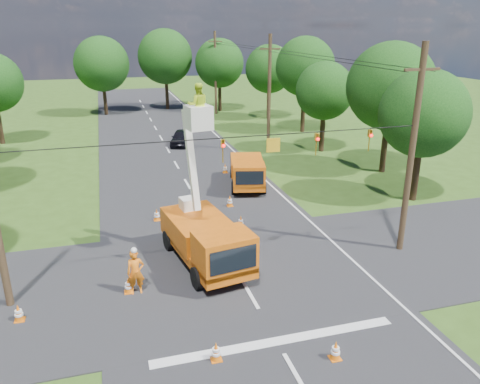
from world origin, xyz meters
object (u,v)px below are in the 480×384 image
object	(u,v)px
traffic_cone_1	(336,350)
tree_right_d	(305,67)
traffic_cone_7	(225,168)
tree_far_c	(219,63)
traffic_cone_2	(241,222)
tree_far_b	(165,57)
traffic_cone_5	(19,313)
pole_right_near	(412,151)
traffic_cone_3	(230,201)
pole_right_mid	(269,94)
tree_right_b	(391,87)
traffic_cone_0	(216,352)
traffic_cone_4	(128,285)
traffic_cone_8	(157,215)
tree_right_a	(424,114)
second_truck	(247,171)
tree_right_e	(269,69)
tree_far_a	(102,64)
tree_right_c	(325,91)
distant_car	(181,138)
pole_right_far	(215,73)
ground_worker	(136,272)
bucket_truck	(206,230)

from	to	relation	value
traffic_cone_1	tree_right_d	size ratio (longest dim) A/B	0.07
traffic_cone_7	tree_far_c	xyz separation A→B (m)	(6.24, 27.07, 5.70)
traffic_cone_2	tree_far_b	xyz separation A→B (m)	(1.45, 40.24, 6.45)
traffic_cone_5	pole_right_near	xyz separation A→B (m)	(17.48, 1.28, 4.75)
traffic_cone_3	pole_right_mid	world-z (taller)	pole_right_mid
traffic_cone_7	tree_right_b	xyz separation A→B (m)	(11.74, -2.93, 6.08)
pole_right_near	traffic_cone_0	bearing A→B (deg)	-152.90
traffic_cone_4	tree_far_c	size ratio (longest dim) A/B	0.08
traffic_cone_8	tree_right_a	world-z (taller)	tree_right_a
second_truck	pole_right_mid	size ratio (longest dim) A/B	0.60
traffic_cone_4	tree_far_b	distance (m)	46.52
traffic_cone_3	traffic_cone_4	xyz separation A→B (m)	(-6.65, -8.46, 0.00)
tree_right_e	tree_far_a	xyz separation A→B (m)	(-18.80, 8.00, 0.38)
tree_right_b	tree_far_b	size ratio (longest dim) A/B	0.93
pole_right_mid	tree_right_c	size ratio (longest dim) A/B	1.28
second_truck	tree_right_d	distance (m)	19.76
distant_car	pole_right_far	world-z (taller)	pole_right_far
ground_worker	second_truck	bearing A→B (deg)	53.03
tree_far_c	traffic_cone_3	bearing A→B (deg)	-102.78
traffic_cone_3	tree_far_b	distance (m)	37.51
pole_right_far	tree_far_b	xyz separation A→B (m)	(-5.50, 5.00, 1.70)
traffic_cone_0	pole_right_mid	size ratio (longest dim) A/B	0.07
tree_right_b	tree_far_c	distance (m)	30.50
traffic_cone_5	traffic_cone_7	size ratio (longest dim) A/B	1.00
ground_worker	traffic_cone_5	bearing A→B (deg)	-171.83
traffic_cone_1	tree_right_b	world-z (taller)	tree_right_b
traffic_cone_1	traffic_cone_7	bearing A→B (deg)	85.50
pole_right_mid	pole_right_far	size ratio (longest dim) A/B	1.00
second_truck	pole_right_far	size ratio (longest dim) A/B	0.60
traffic_cone_2	pole_right_far	world-z (taller)	pole_right_far
traffic_cone_0	pole_right_mid	xyz separation A→B (m)	(10.80, 25.52, 4.75)
traffic_cone_3	second_truck	bearing A→B (deg)	57.30
traffic_cone_7	tree_right_e	bearing A→B (deg)	62.30
tree_far_b	pole_right_mid	bearing A→B (deg)	-77.59
traffic_cone_4	pole_right_mid	bearing A→B (deg)	56.79
pole_right_far	tree_right_b	size ratio (longest dim) A/B	1.04
traffic_cone_5	traffic_cone_8	world-z (taller)	same
tree_far_a	pole_right_near	bearing A→B (deg)	-72.57
pole_right_near	tree_right_b	xyz separation A→B (m)	(6.50, 12.00, 1.33)
traffic_cone_5	tree_far_c	world-z (taller)	tree_far_c
traffic_cone_1	tree_right_b	xyz separation A→B (m)	(13.43, 18.58, 6.08)
traffic_cone_5	tree_right_b	world-z (taller)	tree_right_b
traffic_cone_5	pole_right_far	bearing A→B (deg)	67.06
bucket_truck	traffic_cone_1	distance (m)	8.36
traffic_cone_4	tree_right_d	distance (m)	34.30
ground_worker	tree_far_b	distance (m)	46.50
distant_car	tree_right_b	xyz separation A→B (m)	(13.49, -12.71, 5.73)
traffic_cone_4	tree_right_a	xyz separation A→B (m)	(18.35, 6.40, 5.20)
traffic_cone_4	pole_right_near	bearing A→B (deg)	1.70
traffic_cone_5	traffic_cone_7	xyz separation A→B (m)	(12.24, 16.21, 0.00)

